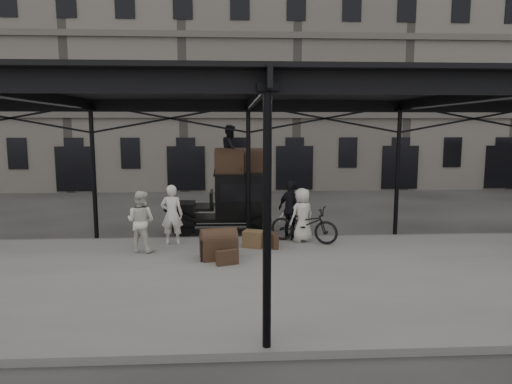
% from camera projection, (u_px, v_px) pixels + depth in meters
% --- Properties ---
extents(ground, '(120.00, 120.00, 0.00)m').
position_uv_depth(ground, '(251.00, 257.00, 13.31)').
color(ground, '#383533').
rests_on(ground, ground).
extents(platform, '(28.00, 8.00, 0.15)m').
position_uv_depth(platform, '(255.00, 277.00, 11.32)').
color(platform, slate).
rests_on(platform, ground).
extents(canopy, '(22.50, 9.00, 4.74)m').
position_uv_depth(canopy, '(254.00, 92.00, 10.97)').
color(canopy, black).
rests_on(canopy, ground).
extents(building_frontage, '(64.00, 8.00, 14.00)m').
position_uv_depth(building_frontage, '(239.00, 78.00, 30.14)').
color(building_frontage, slate).
rests_on(building_frontage, ground).
extents(taxi, '(3.65, 1.55, 2.18)m').
position_uv_depth(taxi, '(232.00, 200.00, 16.28)').
color(taxi, black).
rests_on(taxi, ground).
extents(porter_left, '(0.70, 0.48, 1.87)m').
position_uv_depth(porter_left, '(172.00, 215.00, 14.09)').
color(porter_left, silver).
rests_on(porter_left, platform).
extents(porter_midleft, '(1.05, 0.94, 1.80)m').
position_uv_depth(porter_midleft, '(141.00, 221.00, 13.27)').
color(porter_midleft, silver).
rests_on(porter_midleft, platform).
extents(porter_centre, '(1.00, 0.88, 1.72)m').
position_uv_depth(porter_centre, '(302.00, 215.00, 14.46)').
color(porter_centre, beige).
rests_on(porter_centre, platform).
extents(porter_official, '(1.05, 1.19, 1.93)m').
position_uv_depth(porter_official, '(291.00, 210.00, 14.76)').
color(porter_official, black).
rests_on(porter_official, platform).
extents(porter_right, '(1.14, 0.84, 1.57)m').
position_uv_depth(porter_right, '(294.00, 214.00, 14.97)').
color(porter_right, silver).
rests_on(porter_right, platform).
extents(bicycle, '(2.30, 1.63, 1.15)m').
position_uv_depth(bicycle, '(304.00, 224.00, 14.41)').
color(bicycle, black).
rests_on(bicycle, platform).
extents(porter_roof, '(0.80, 0.94, 1.67)m').
position_uv_depth(porter_roof, '(231.00, 149.00, 15.93)').
color(porter_roof, black).
rests_on(porter_roof, taxi).
extents(steamer_trunk_roof_near, '(1.03, 0.65, 0.74)m').
position_uv_depth(steamer_trunk_roof_near, '(229.00, 163.00, 15.84)').
color(steamer_trunk_roof_near, '#453020').
rests_on(steamer_trunk_roof_near, taxi).
extents(steamer_trunk_roof_far, '(1.03, 0.69, 0.72)m').
position_uv_depth(steamer_trunk_roof_far, '(250.00, 162.00, 16.33)').
color(steamer_trunk_roof_far, '#453020').
rests_on(steamer_trunk_roof_far, taxi).
extents(steamer_trunk_platform, '(1.09, 0.80, 0.72)m').
position_uv_depth(steamer_trunk_platform, '(219.00, 246.00, 12.59)').
color(steamer_trunk_platform, '#453020').
rests_on(steamer_trunk_platform, platform).
extents(wicker_hamper, '(0.72, 0.64, 0.50)m').
position_uv_depth(wicker_hamper, '(254.00, 239.00, 13.86)').
color(wicker_hamper, brown).
rests_on(wicker_hamper, platform).
extents(suitcase_upright, '(0.28, 0.62, 0.45)m').
position_uv_depth(suitcase_upright, '(273.00, 240.00, 13.77)').
color(suitcase_upright, '#453020').
rests_on(suitcase_upright, platform).
extents(suitcase_flat, '(0.62, 0.35, 0.40)m').
position_uv_depth(suitcase_flat, '(227.00, 258.00, 12.03)').
color(suitcase_flat, '#453020').
rests_on(suitcase_flat, platform).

